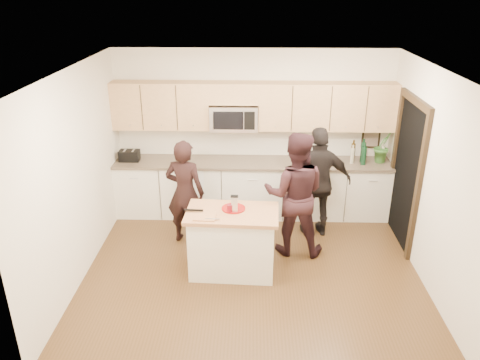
{
  "coord_description": "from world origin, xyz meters",
  "views": [
    {
      "loc": [
        -0.02,
        -5.45,
        3.67
      ],
      "look_at": [
        -0.17,
        0.35,
        1.18
      ],
      "focal_mm": 35.0,
      "sensor_mm": 36.0,
      "label": 1
    }
  ],
  "objects_px": {
    "island": "(232,242)",
    "woman_right": "(318,183)",
    "woman_center": "(295,194)",
    "toaster": "(129,156)",
    "woman_left": "(185,193)"
  },
  "relations": [
    {
      "from": "island",
      "to": "woman_right",
      "type": "height_order",
      "value": "woman_right"
    },
    {
      "from": "island",
      "to": "woman_left",
      "type": "distance_m",
      "value": 1.13
    },
    {
      "from": "woman_center",
      "to": "woman_right",
      "type": "relative_size",
      "value": 1.05
    },
    {
      "from": "woman_center",
      "to": "woman_right",
      "type": "bearing_deg",
      "value": -121.82
    },
    {
      "from": "woman_center",
      "to": "toaster",
      "type": "bearing_deg",
      "value": -17.85
    },
    {
      "from": "island",
      "to": "toaster",
      "type": "xyz_separation_m",
      "value": [
        -1.75,
        1.72,
        0.57
      ]
    },
    {
      "from": "island",
      "to": "woman_center",
      "type": "distance_m",
      "value": 1.11
    },
    {
      "from": "island",
      "to": "woman_right",
      "type": "xyz_separation_m",
      "value": [
        1.25,
        1.06,
        0.41
      ]
    },
    {
      "from": "island",
      "to": "woman_center",
      "type": "relative_size",
      "value": 0.68
    },
    {
      "from": "toaster",
      "to": "woman_right",
      "type": "bearing_deg",
      "value": -12.38
    },
    {
      "from": "toaster",
      "to": "woman_right",
      "type": "relative_size",
      "value": 0.19
    },
    {
      "from": "woman_center",
      "to": "woman_right",
      "type": "height_order",
      "value": "woman_center"
    },
    {
      "from": "island",
      "to": "woman_right",
      "type": "relative_size",
      "value": 0.71
    },
    {
      "from": "toaster",
      "to": "woman_right",
      "type": "distance_m",
      "value": 3.08
    },
    {
      "from": "island",
      "to": "toaster",
      "type": "bearing_deg",
      "value": 138.41
    }
  ]
}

